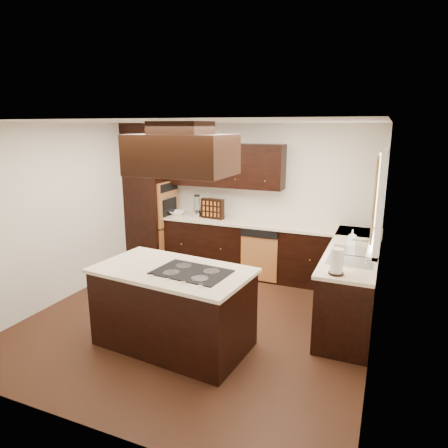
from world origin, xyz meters
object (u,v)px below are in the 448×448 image
Objects in this scene: range_hood at (182,155)px; spice_rack at (213,209)px; oven_column at (151,206)px; island at (173,309)px.

spice_rack is (-0.69, 2.31, -1.07)m from range_hood.
range_hood is at bearing -66.61° from spice_rack.
range_hood reaches higher than spice_rack.
oven_column is 5.20× the size of spice_rack.
range_hood is 2.57× the size of spice_rack.
oven_column is 1.27× the size of island.
oven_column is 1.19m from spice_rack.
spice_rack reaches higher than island.
spice_rack is at bearing 106.68° from range_hood.
spice_rack is (-0.60, 2.42, 0.65)m from island.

